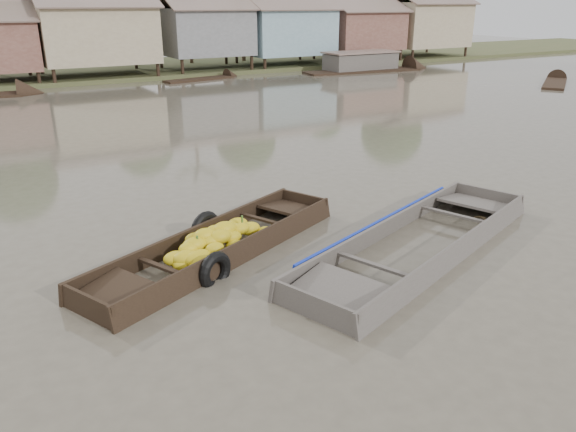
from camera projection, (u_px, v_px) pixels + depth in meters
ground at (349, 285)px, 9.46m from camera, size 120.00×120.00×0.00m
riverbank at (94, 25)px, 35.54m from camera, size 120.00×12.47×10.22m
banana_boat at (215, 247)px, 10.50m from camera, size 5.91×3.67×0.83m
viewer_boat at (418, 247)px, 10.80m from camera, size 6.94×3.94×0.54m
distant_boats at (276, 75)px, 34.53m from camera, size 49.00×14.81×1.38m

